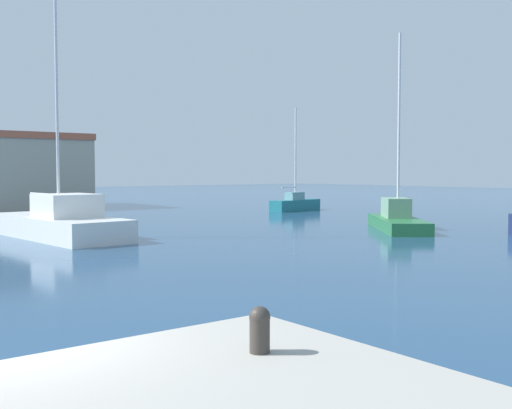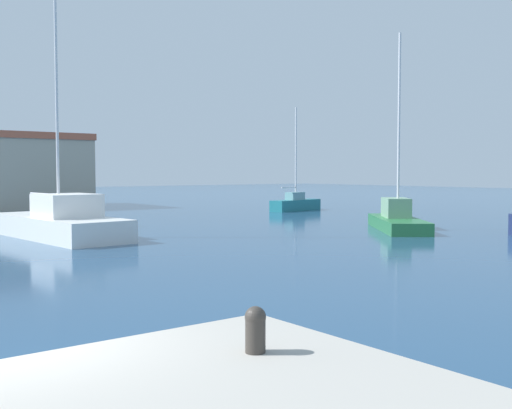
# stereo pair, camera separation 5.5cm
# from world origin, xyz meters

# --- Properties ---
(water) EXTENTS (160.00, 160.00, 0.00)m
(water) POSITION_xyz_m (15.00, 20.00, 0.00)
(water) COLOR navy
(water) RESTS_ON ground
(mooring_bollard) EXTENTS (0.22, 0.22, 0.48)m
(mooring_bollard) POSITION_xyz_m (2.07, -2.00, 1.23)
(mooring_bollard) COLOR #38332D
(mooring_bollard) RESTS_ON pier_quay
(sailboat_teal_far_left) EXTENTS (4.67, 2.00, 7.36)m
(sailboat_teal_far_left) POSITION_xyz_m (27.45, 26.24, 0.55)
(sailboat_teal_far_left) COLOR #1E707A
(sailboat_teal_far_left) RESTS_ON water
(sailboat_white_outer_mooring) EXTENTS (3.41, 8.33, 11.36)m
(sailboat_white_outer_mooring) POSITION_xyz_m (7.59, 18.66, 0.67)
(sailboat_white_outer_mooring) COLOR white
(sailboat_white_outer_mooring) RESTS_ON water
(sailboat_green_near_pier) EXTENTS (5.56, 6.23, 9.38)m
(sailboat_green_near_pier) POSITION_xyz_m (21.85, 12.44, 0.53)
(sailboat_green_near_pier) COLOR #28703D
(sailboat_green_near_pier) RESTS_ON water
(warehouse_block) EXTENTS (9.25, 9.56, 5.68)m
(warehouse_block) POSITION_xyz_m (12.90, 42.72, 2.85)
(warehouse_block) COLOR #B2A893
(warehouse_block) RESTS_ON ground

